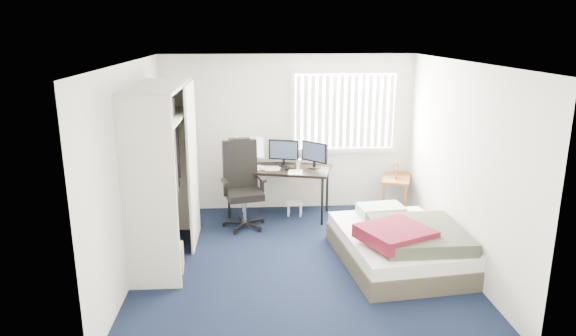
# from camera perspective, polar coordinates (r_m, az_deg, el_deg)

# --- Properties ---
(ground) EXTENTS (4.20, 4.20, 0.00)m
(ground) POSITION_cam_1_polar(r_m,az_deg,el_deg) (6.67, 1.23, -10.32)
(ground) COLOR black
(ground) RESTS_ON ground
(room_shell) EXTENTS (4.20, 4.20, 4.20)m
(room_shell) POSITION_cam_1_polar(r_m,az_deg,el_deg) (6.17, 1.31, 2.44)
(room_shell) COLOR silver
(room_shell) RESTS_ON ground
(window_assembly) EXTENTS (1.72, 0.09, 1.32)m
(window_assembly) POSITION_cam_1_polar(r_m,az_deg,el_deg) (8.26, 6.31, 6.25)
(window_assembly) COLOR white
(window_assembly) RESTS_ON ground
(closet) EXTENTS (0.64, 1.84, 2.22)m
(closet) POSITION_cam_1_polar(r_m,az_deg,el_deg) (6.54, -13.67, 1.32)
(closet) COLOR beige
(closet) RESTS_ON ground
(desk) EXTENTS (1.72, 1.12, 1.24)m
(desk) POSITION_cam_1_polar(r_m,az_deg,el_deg) (8.03, -0.96, 0.26)
(desk) COLOR black
(desk) RESTS_ON ground
(office_chair) EXTENTS (0.74, 0.74, 1.31)m
(office_chair) POSITION_cam_1_polar(r_m,az_deg,el_deg) (7.69, -5.06, -2.80)
(office_chair) COLOR black
(office_chair) RESTS_ON ground
(footstool) EXTENTS (0.29, 0.25, 0.22)m
(footstool) POSITION_cam_1_polar(r_m,az_deg,el_deg) (8.17, 0.75, -4.15)
(footstool) COLOR white
(footstool) RESTS_ON ground
(nightstand) EXTENTS (0.67, 0.93, 0.76)m
(nightstand) POSITION_cam_1_polar(r_m,az_deg,el_deg) (8.50, 11.97, -1.28)
(nightstand) COLOR brown
(nightstand) RESTS_ON ground
(bed) EXTENTS (1.60, 2.00, 0.62)m
(bed) POSITION_cam_1_polar(r_m,az_deg,el_deg) (6.65, 12.40, -8.22)
(bed) COLOR #443F31
(bed) RESTS_ON ground
(pine_box) EXTENTS (0.45, 0.35, 0.32)m
(pine_box) POSITION_cam_1_polar(r_m,az_deg,el_deg) (6.54, -13.43, -9.77)
(pine_box) COLOR #A17850
(pine_box) RESTS_ON ground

